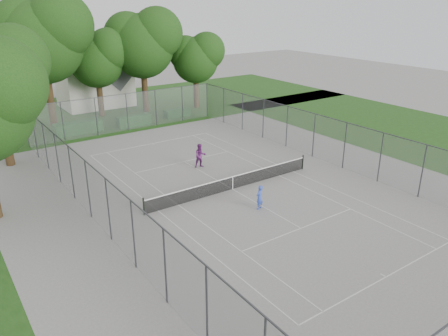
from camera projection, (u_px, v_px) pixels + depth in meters
ground at (233, 189)px, 28.91m from camera, size 120.00×120.00×0.00m
grass_far at (96, 111)px, 48.75m from camera, size 60.00×20.00×0.00m
grass_right at (423, 134)px, 40.66m from camera, size 16.00×40.00×0.00m
court_markings at (233, 189)px, 28.91m from camera, size 11.03×23.83×0.01m
tennis_net at (233, 182)px, 28.73m from camera, size 12.87×0.10×1.10m
perimeter_fence at (233, 164)px, 28.25m from camera, size 18.08×34.08×3.52m
tree_far_left at (43, 35)px, 40.02m from camera, size 8.73×7.97×12.55m
tree_far_midleft at (97, 56)px, 44.66m from camera, size 6.33×5.78×9.09m
tree_far_midright at (143, 41)px, 45.81m from camera, size 7.72×7.05×11.09m
tree_far_right at (196, 56)px, 48.44m from camera, size 5.86×5.35×8.42m
hedge_left at (78, 128)px, 40.71m from camera, size 4.34×1.30×1.09m
hedge_mid at (134, 121)px, 43.01m from camera, size 3.42×0.98×1.08m
hedge_right at (177, 113)px, 46.38m from camera, size 2.76×1.01×0.83m
house at (94, 73)px, 50.00m from camera, size 7.58×5.88×9.44m
girl_player at (260, 197)px, 26.00m from camera, size 0.64×0.53×1.51m
woman_player at (200, 156)px, 32.35m from camera, size 1.01×0.86×1.83m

